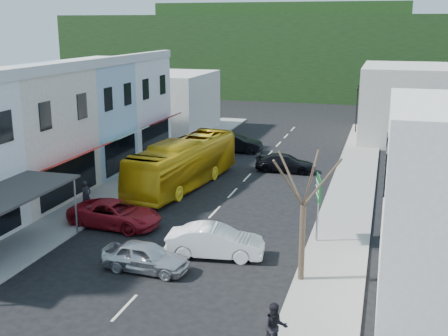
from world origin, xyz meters
TOP-DOWN VIEW (x-y plane):
  - ground at (0.00, 0.00)m, footprint 120.00×120.00m
  - sidewalk_left at (-7.50, 10.00)m, footprint 3.00×52.00m
  - sidewalk_right at (7.50, 10.00)m, footprint 3.00×52.00m
  - shopfront_row at (-12.49, 5.00)m, footprint 8.25×30.00m
  - distant_block_left at (-12.00, 27.00)m, footprint 8.00×10.00m
  - distant_block_right at (11.00, 30.00)m, footprint 8.00×12.00m
  - hillside at (-1.45, 65.09)m, footprint 80.00×26.00m
  - bus at (-3.63, 8.59)m, footprint 3.99×11.83m
  - car_silver at (-0.59, -4.61)m, footprint 4.48×2.01m
  - car_white at (1.96, -2.22)m, footprint 4.60×2.37m
  - car_red at (-4.52, 0.19)m, footprint 4.75×2.30m
  - car_black_near at (2.36, 14.41)m, footprint 4.54×1.93m
  - car_black_far at (-2.99, 19.77)m, footprint 4.48×2.02m
  - pedestrian_left at (-7.11, 1.66)m, footprint 0.55×0.69m
  - pedestrian_right at (6.30, -9.59)m, footprint 0.81×0.66m
  - direction_sign at (6.40, 0.81)m, footprint 0.90×1.71m
  - street_tree at (6.30, -3.79)m, footprint 3.02×3.02m
  - traffic_signal at (6.49, 31.43)m, footprint 0.50×0.98m

SIDE VIEW (x-z plane):
  - ground at x=0.00m, z-range 0.00..0.00m
  - sidewalk_left at x=-7.50m, z-range 0.00..0.15m
  - sidewalk_right at x=7.50m, z-range 0.00..0.15m
  - car_silver at x=-0.59m, z-range 0.00..1.40m
  - car_white at x=1.96m, z-range 0.00..1.40m
  - car_red at x=-4.52m, z-range 0.00..1.40m
  - car_black_near at x=2.36m, z-range 0.00..1.40m
  - car_black_far at x=-2.99m, z-range 0.00..1.40m
  - pedestrian_left at x=-7.11m, z-range 0.15..1.85m
  - pedestrian_right at x=6.30m, z-range 0.15..1.85m
  - bus at x=-3.63m, z-range 0.00..3.10m
  - direction_sign at x=6.40m, z-range 0.00..3.62m
  - traffic_signal at x=6.49m, z-range 0.00..4.87m
  - distant_block_left at x=-12.00m, z-range 0.00..6.00m
  - street_tree at x=6.30m, z-range 0.00..6.91m
  - distant_block_right at x=11.00m, z-range 0.00..7.00m
  - shopfront_row at x=-12.49m, z-range 0.00..8.00m
  - hillside at x=-1.45m, z-range -0.27..13.73m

